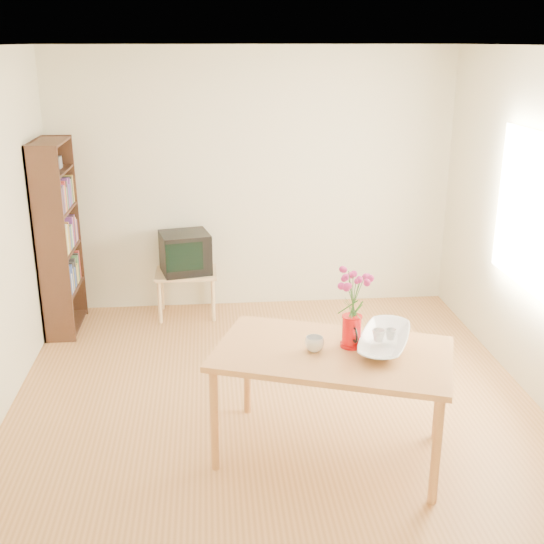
{
  "coord_description": "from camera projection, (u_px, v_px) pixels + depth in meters",
  "views": [
    {
      "loc": [
        -0.45,
        -4.47,
        2.63
      ],
      "look_at": [
        0.0,
        0.3,
        1.0
      ],
      "focal_mm": 45.0,
      "sensor_mm": 36.0,
      "label": 1
    }
  ],
  "objects": [
    {
      "name": "room",
      "position": [
        280.0,
        244.0,
        4.69
      ],
      "size": [
        4.5,
        4.5,
        4.5
      ],
      "color": "#A86F3B",
      "rests_on": "ground"
    },
    {
      "name": "flowers",
      "position": [
        353.0,
        292.0,
        4.3
      ],
      "size": [
        0.25,
        0.25,
        0.35
      ],
      "primitive_type": null,
      "color": "#BD2C76",
      "rests_on": "pitcher"
    },
    {
      "name": "teacup_a",
      "position": [
        379.0,
        321.0,
        4.37
      ],
      "size": [
        0.1,
        0.1,
        0.07
      ],
      "primitive_type": "imported",
      "rotation": [
        0.0,
        0.0,
        0.86
      ],
      "color": "white",
      "rests_on": "bowl"
    },
    {
      "name": "television",
      "position": [
        185.0,
        252.0,
        6.7
      ],
      "size": [
        0.53,
        0.51,
        0.4
      ],
      "rotation": [
        0.0,
        0.0,
        0.22
      ],
      "color": "black",
      "rests_on": "tv_stand"
    },
    {
      "name": "tv_stand",
      "position": [
        186.0,
        279.0,
        6.77
      ],
      "size": [
        0.6,
        0.45,
        0.46
      ],
      "color": "tan",
      "rests_on": "ground"
    },
    {
      "name": "mug",
      "position": [
        314.0,
        344.0,
        4.34
      ],
      "size": [
        0.14,
        0.14,
        0.1
      ],
      "primitive_type": "imported",
      "rotation": [
        0.0,
        0.0,
        2.97
      ],
      "color": "white",
      "rests_on": "table"
    },
    {
      "name": "pitcher",
      "position": [
        351.0,
        332.0,
        4.39
      ],
      "size": [
        0.14,
        0.22,
        0.22
      ],
      "rotation": [
        0.0,
        0.0,
        0.07
      ],
      "color": "red",
      "rests_on": "table"
    },
    {
      "name": "table",
      "position": [
        333.0,
        362.0,
        4.38
      ],
      "size": [
        1.69,
        1.31,
        0.75
      ],
      "rotation": [
        0.0,
        0.0,
        -0.35
      ],
      "color": "#BE7941",
      "rests_on": "ground"
    },
    {
      "name": "bookshelf",
      "position": [
        59.0,
        244.0,
        6.32
      ],
      "size": [
        0.28,
        0.7,
        1.8
      ],
      "color": "black",
      "rests_on": "ground"
    },
    {
      "name": "bowl",
      "position": [
        386.0,
        315.0,
        4.36
      ],
      "size": [
        0.59,
        0.59,
        0.43
      ],
      "primitive_type": "imported",
      "rotation": [
        0.0,
        0.0,
        -0.4
      ],
      "color": "white",
      "rests_on": "table"
    },
    {
      "name": "teacup_b",
      "position": [
        391.0,
        320.0,
        4.4
      ],
      "size": [
        0.09,
        0.09,
        0.06
      ],
      "primitive_type": "imported",
      "rotation": [
        0.0,
        0.0,
        2.1
      ],
      "color": "white",
      "rests_on": "bowl"
    }
  ]
}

